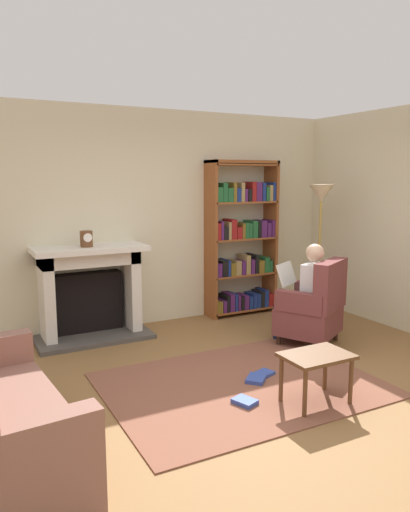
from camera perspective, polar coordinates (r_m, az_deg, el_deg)
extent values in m
plane|color=brown|center=(4.35, 6.45, -16.19)|extent=(14.00, 14.00, 0.00)
cube|color=beige|center=(6.23, -6.62, 4.41)|extent=(5.60, 0.10, 2.70)
cube|color=beige|center=(6.65, 19.69, 4.24)|extent=(0.10, 5.20, 2.70)
cube|color=brown|center=(4.57, 4.27, -14.75)|extent=(2.40, 1.80, 0.01)
cube|color=#4C4742|center=(5.89, -12.83, -9.23)|extent=(1.31, 0.64, 0.05)
cube|color=black|center=(5.99, -13.50, -5.20)|extent=(0.79, 0.20, 0.70)
cube|color=silver|center=(5.75, -18.03, -4.83)|extent=(0.12, 0.44, 1.03)
cube|color=silver|center=(5.98, -8.67, -3.95)|extent=(0.12, 0.44, 1.03)
cube|color=silver|center=(5.76, -13.41, -0.21)|extent=(1.11, 0.44, 0.16)
cube|color=silver|center=(5.69, -13.30, 0.80)|extent=(1.27, 0.56, 0.06)
cylinder|color=brown|center=(5.65, -13.70, 1.95)|extent=(0.14, 0.14, 0.18)
cylinder|color=white|center=(5.58, -13.54, 2.10)|extent=(0.10, 0.01, 0.10)
cube|color=brown|center=(6.39, 0.68, 1.82)|extent=(0.04, 0.32, 2.08)
cube|color=brown|center=(6.89, 7.66, 2.27)|extent=(0.04, 0.32, 2.08)
cube|color=brown|center=(6.58, 4.41, 10.91)|extent=(0.99, 0.32, 0.04)
cube|color=brown|center=(6.82, 4.20, -6.16)|extent=(0.95, 0.32, 0.02)
cube|color=brown|center=(6.59, 1.27, -5.86)|extent=(0.09, 0.26, 0.16)
cube|color=#4C1E59|center=(6.63, 1.86, -5.77)|extent=(0.05, 0.26, 0.16)
cube|color=black|center=(6.65, 2.25, -5.46)|extent=(0.04, 0.26, 0.22)
cube|color=#4C1E59|center=(6.67, 2.72, -5.33)|extent=(0.07, 0.26, 0.24)
cube|color=navy|center=(6.71, 3.19, -5.28)|extent=(0.04, 0.26, 0.23)
cube|color=#4C1E59|center=(6.73, 3.53, -5.30)|extent=(0.04, 0.26, 0.22)
cube|color=black|center=(6.76, 3.91, -5.41)|extent=(0.05, 0.26, 0.18)
cube|color=#4C1E59|center=(6.79, 4.37, -5.28)|extent=(0.07, 0.26, 0.19)
cube|color=navy|center=(6.84, 4.89, -5.30)|extent=(0.06, 0.26, 0.17)
cube|color=navy|center=(6.87, 5.38, -5.12)|extent=(0.06, 0.26, 0.20)
cube|color=navy|center=(6.90, 5.81, -5.07)|extent=(0.05, 0.26, 0.19)
cube|color=black|center=(6.93, 6.22, -4.91)|extent=(0.06, 0.26, 0.22)
cube|color=navy|center=(6.96, 6.67, -4.77)|extent=(0.06, 0.26, 0.24)
cube|color=maroon|center=(7.02, 7.23, -4.94)|extent=(0.09, 0.26, 0.17)
cube|color=brown|center=(6.71, 4.25, -2.11)|extent=(0.95, 0.32, 0.02)
cube|color=#4C1E59|center=(6.48, 1.22, -1.57)|extent=(0.07, 0.26, 0.18)
cube|color=black|center=(6.52, 1.88, -1.38)|extent=(0.08, 0.26, 0.21)
cube|color=navy|center=(6.54, 2.35, -1.31)|extent=(0.04, 0.26, 0.21)
cube|color=brown|center=(6.58, 2.82, -1.46)|extent=(0.08, 0.26, 0.17)
cube|color=#997F4C|center=(6.62, 3.44, -1.30)|extent=(0.08, 0.26, 0.19)
cube|color=#4C1E59|center=(6.66, 4.03, -1.27)|extent=(0.06, 0.26, 0.19)
cube|color=#997F4C|center=(6.69, 4.55, -0.92)|extent=(0.07, 0.26, 0.26)
cube|color=#4C1E59|center=(6.74, 5.08, -1.12)|extent=(0.06, 0.26, 0.20)
cube|color=black|center=(6.77, 5.56, -0.82)|extent=(0.05, 0.26, 0.26)
cube|color=brown|center=(6.82, 6.09, -1.12)|extent=(0.09, 0.26, 0.17)
cube|color=#1E592D|center=(6.86, 6.72, -0.90)|extent=(0.08, 0.26, 0.21)
cube|color=#1E592D|center=(6.91, 7.18, -1.05)|extent=(0.04, 0.26, 0.16)
cube|color=brown|center=(6.63, 4.30, 2.05)|extent=(0.95, 0.32, 0.02)
cube|color=maroon|center=(6.40, 1.16, 2.92)|extent=(0.05, 0.26, 0.22)
cube|color=#4C1E59|center=(6.42, 1.54, 3.04)|extent=(0.04, 0.26, 0.24)
cube|color=black|center=(6.45, 1.99, 2.73)|extent=(0.07, 0.26, 0.17)
cube|color=#997F4C|center=(6.48, 2.42, 3.03)|extent=(0.04, 0.26, 0.23)
cube|color=maroon|center=(6.51, 2.91, 3.19)|extent=(0.08, 0.26, 0.26)
cube|color=maroon|center=(6.56, 3.56, 2.78)|extent=(0.08, 0.26, 0.16)
cube|color=brown|center=(6.59, 4.04, 3.01)|extent=(0.04, 0.26, 0.20)
cube|color=#1E592D|center=(6.62, 4.44, 3.05)|extent=(0.06, 0.26, 0.21)
cube|color=#1E592D|center=(6.65, 4.84, 3.02)|extent=(0.05, 0.26, 0.20)
cube|color=#1E592D|center=(6.68, 5.36, 3.19)|extent=(0.08, 0.26, 0.23)
cube|color=black|center=(6.72, 5.88, 3.17)|extent=(0.04, 0.26, 0.22)
cube|color=#4C1E59|center=(6.76, 6.38, 3.23)|extent=(0.09, 0.26, 0.23)
cube|color=#4C1E59|center=(6.81, 6.98, 3.11)|extent=(0.06, 0.26, 0.19)
cube|color=#4C1E59|center=(6.85, 7.43, 3.29)|extent=(0.05, 0.26, 0.23)
cube|color=brown|center=(6.59, 4.35, 6.29)|extent=(0.95, 0.32, 0.02)
cube|color=#1E592D|center=(6.37, 1.28, 7.19)|extent=(0.08, 0.26, 0.19)
cube|color=#1E592D|center=(6.41, 1.88, 7.45)|extent=(0.07, 0.26, 0.25)
cube|color=#1E592D|center=(6.45, 2.50, 7.16)|extent=(0.08, 0.26, 0.18)
cube|color=brown|center=(6.48, 3.01, 7.48)|extent=(0.05, 0.26, 0.25)
cube|color=navy|center=(6.51, 3.46, 7.15)|extent=(0.06, 0.26, 0.18)
cube|color=#997F4C|center=(6.54, 3.92, 7.48)|extent=(0.05, 0.26, 0.25)
cube|color=#4C1E59|center=(6.57, 4.31, 7.12)|extent=(0.04, 0.26, 0.17)
cube|color=black|center=(6.60, 4.75, 7.11)|extent=(0.05, 0.26, 0.16)
cube|color=maroon|center=(6.63, 5.21, 7.52)|extent=(0.06, 0.26, 0.26)
cube|color=#4C1E59|center=(6.68, 5.80, 7.51)|extent=(0.09, 0.26, 0.25)
cube|color=navy|center=(6.72, 6.37, 7.46)|extent=(0.05, 0.26, 0.24)
cube|color=#1E592D|center=(6.76, 6.80, 7.22)|extent=(0.05, 0.26, 0.19)
cube|color=#997F4C|center=(6.79, 7.18, 7.33)|extent=(0.05, 0.26, 0.21)
cube|color=navy|center=(6.83, 7.68, 7.49)|extent=(0.08, 0.26, 0.25)
cube|color=brown|center=(6.58, 4.40, 10.56)|extent=(0.95, 0.32, 0.02)
cylinder|color=#331E14|center=(6.05, 10.68, -8.31)|extent=(0.05, 0.05, 0.12)
cylinder|color=#331E14|center=(5.60, 8.61, -9.68)|extent=(0.05, 0.05, 0.12)
cylinder|color=#331E14|center=(5.89, 15.03, -8.95)|extent=(0.05, 0.05, 0.12)
cylinder|color=#331E14|center=(5.43, 13.28, -10.44)|extent=(0.05, 0.05, 0.12)
cube|color=brown|center=(5.67, 11.98, -7.31)|extent=(0.85, 0.83, 0.30)
cube|color=brown|center=(5.49, 14.45, -3.37)|extent=(0.64, 0.45, 0.55)
cube|color=brown|center=(5.85, 13.04, -4.20)|extent=(0.37, 0.53, 0.22)
cube|color=brown|center=(5.36, 11.00, -5.35)|extent=(0.37, 0.53, 0.22)
cube|color=silver|center=(5.56, 12.59, -3.41)|extent=(0.38, 0.33, 0.50)
sphere|color=#D8AD8C|center=(5.49, 12.73, 0.36)|extent=(0.20, 0.20, 0.20)
cube|color=#191E3F|center=(5.75, 10.94, -4.99)|extent=(0.30, 0.41, 0.12)
cube|color=#191E3F|center=(5.60, 10.31, -5.34)|extent=(0.30, 0.41, 0.12)
cylinder|color=#191E3F|center=(5.89, 9.15, -7.23)|extent=(0.10, 0.10, 0.42)
cylinder|color=#191E3F|center=(5.75, 8.48, -7.62)|extent=(0.10, 0.10, 0.42)
cube|color=white|center=(5.66, 9.51, -2.06)|extent=(0.37, 0.27, 0.25)
cube|color=#875B4D|center=(3.63, -22.08, -18.74)|extent=(0.85, 1.76, 0.40)
cube|color=#875B4D|center=(2.81, -19.30, -19.81)|extent=(0.71, 0.22, 0.24)
cube|color=brown|center=(4.17, 12.92, -11.31)|extent=(0.56, 0.39, 0.03)
cylinder|color=brown|center=(4.00, 11.61, -15.50)|extent=(0.04, 0.04, 0.40)
cylinder|color=brown|center=(4.30, 16.68, -13.92)|extent=(0.04, 0.04, 0.40)
cylinder|color=brown|center=(4.22, 8.89, -14.06)|extent=(0.04, 0.04, 0.40)
cylinder|color=brown|center=(4.51, 13.88, -12.71)|extent=(0.04, 0.04, 0.40)
cube|color=#334CA5|center=(4.21, 4.67, -16.60)|extent=(0.20, 0.23, 0.04)
cube|color=#334CA5|center=(4.77, 6.88, -13.49)|extent=(0.22, 0.19, 0.03)
cube|color=#334CA5|center=(4.64, 6.00, -14.08)|extent=(0.26, 0.26, 0.04)
cylinder|color=#B7933F|center=(6.68, 12.92, -7.10)|extent=(0.24, 0.24, 0.03)
cylinder|color=#B7933F|center=(6.51, 13.17, -0.48)|extent=(0.03, 0.03, 1.53)
cone|color=beige|center=(6.43, 13.45, 7.17)|extent=(0.32, 0.32, 0.22)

